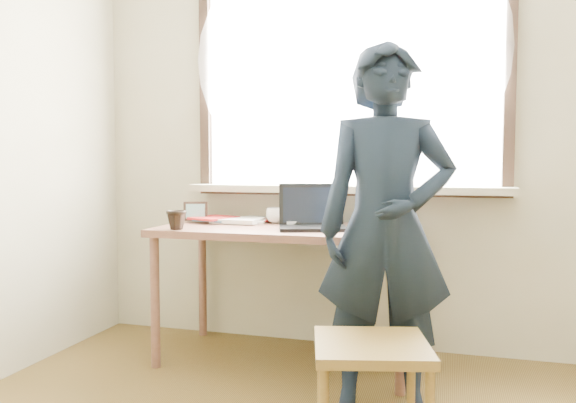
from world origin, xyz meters
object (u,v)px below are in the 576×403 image
(laptop, at_px, (312,218))
(person, at_px, (386,229))
(mug_dark, at_px, (176,220))
(mug_white, at_px, (276,216))
(work_chair, at_px, (371,359))
(desk, at_px, (287,241))

(laptop, height_order, person, person)
(mug_dark, bearing_deg, person, -10.84)
(mug_white, bearing_deg, mug_dark, -133.13)
(work_chair, bearing_deg, mug_white, 123.78)
(laptop, bearing_deg, work_chair, -62.73)
(desk, distance_m, work_chair, 1.08)
(laptop, bearing_deg, person, -45.67)
(mug_dark, height_order, work_chair, mug_dark)
(mug_white, bearing_deg, desk, -55.72)
(work_chair, bearing_deg, mug_dark, 151.38)
(laptop, relative_size, person, 0.26)
(desk, distance_m, mug_white, 0.23)
(person, bearing_deg, mug_dark, 159.53)
(mug_dark, xyz_separation_m, work_chair, (1.10, -0.60, -0.43))
(laptop, xyz_separation_m, work_chair, (0.43, -0.83, -0.43))
(mug_dark, bearing_deg, work_chair, -28.62)
(work_chair, bearing_deg, desk, 123.69)
(laptop, xyz_separation_m, mug_dark, (-0.67, -0.23, -0.01))
(work_chair, relative_size, person, 0.31)
(person, bearing_deg, desk, 131.00)
(work_chair, xyz_separation_m, person, (0.01, 0.39, 0.44))
(laptop, xyz_separation_m, mug_white, (-0.26, 0.20, -0.01))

